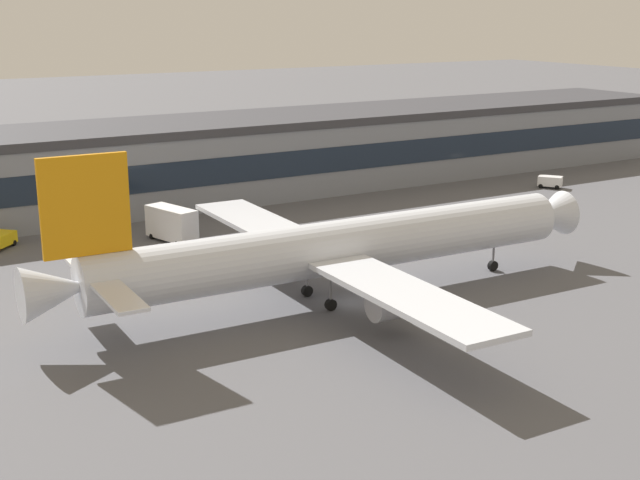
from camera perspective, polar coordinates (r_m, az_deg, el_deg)
ground_plane at (r=82.48m, az=2.16°, el=-4.16°), size 600.00×600.00×0.00m
terminal_building at (r=125.85m, az=-10.60°, el=5.04°), size 189.52×19.71×11.52m
airliner at (r=81.39m, az=0.87°, el=-0.53°), size 58.53×50.22×16.06m
baggage_tug at (r=139.65m, az=15.07°, el=3.80°), size 3.73×4.09×1.85m
catering_truck at (r=104.75m, az=-9.78°, el=1.12°), size 4.49×7.64×4.15m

